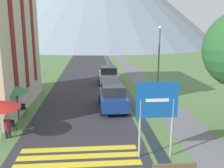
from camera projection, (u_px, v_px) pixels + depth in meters
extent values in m
plane|color=#517542|center=(109.00, 82.00, 26.71)|extent=(160.00, 160.00, 0.00)
cube|color=#2D2D33|center=(87.00, 68.00, 36.23)|extent=(6.40, 60.00, 0.01)
cube|color=slate|center=(129.00, 67.00, 36.71)|extent=(2.20, 60.00, 0.01)
cube|color=black|center=(113.00, 67.00, 36.53)|extent=(0.60, 60.00, 0.00)
cube|color=yellow|center=(78.00, 165.00, 10.49)|extent=(5.44, 0.44, 0.01)
cube|color=yellow|center=(79.00, 156.00, 11.17)|extent=(5.44, 0.44, 0.01)
cube|color=yellow|center=(79.00, 149.00, 11.85)|extent=(5.44, 0.44, 0.01)
cube|color=maroon|center=(12.00, 26.00, 14.60)|extent=(0.06, 0.70, 8.58)
cube|color=maroon|center=(24.00, 27.00, 17.16)|extent=(0.06, 0.70, 8.58)
cube|color=maroon|center=(32.00, 27.00, 19.72)|extent=(0.06, 0.70, 8.58)
cylinder|color=#9E9EA3|center=(140.00, 129.00, 10.84)|extent=(0.10, 0.10, 2.69)
cylinder|color=#9E9EA3|center=(172.00, 128.00, 10.96)|extent=(0.10, 0.10, 2.69)
cube|color=#1451AD|center=(157.00, 100.00, 10.60)|extent=(1.83, 0.05, 1.57)
cube|color=white|center=(157.00, 100.00, 10.57)|extent=(1.01, 0.02, 0.14)
cube|color=navy|center=(113.00, 99.00, 17.67)|extent=(1.78, 4.14, 0.84)
cube|color=#23282D|center=(113.00, 89.00, 17.30)|extent=(1.51, 2.28, 0.68)
cylinder|color=black|center=(100.00, 100.00, 18.94)|extent=(0.18, 0.60, 0.60)
cylinder|color=black|center=(122.00, 99.00, 19.08)|extent=(0.18, 0.60, 0.60)
cylinder|color=black|center=(102.00, 111.00, 16.45)|extent=(0.18, 0.60, 0.60)
cylinder|color=black|center=(127.00, 110.00, 16.58)|extent=(0.18, 0.60, 0.60)
cube|color=silver|center=(108.00, 77.00, 25.66)|extent=(1.84, 3.94, 0.84)
cube|color=#23282D|center=(108.00, 70.00, 25.30)|extent=(1.56, 2.17, 0.68)
cylinder|color=black|center=(99.00, 79.00, 26.87)|extent=(0.18, 0.60, 0.60)
cylinder|color=black|center=(116.00, 78.00, 27.01)|extent=(0.18, 0.60, 0.60)
cylinder|color=black|center=(100.00, 83.00, 24.50)|extent=(0.18, 0.60, 0.60)
cylinder|color=black|center=(118.00, 83.00, 24.64)|extent=(0.18, 0.60, 0.60)
cube|color=black|center=(12.00, 126.00, 13.53)|extent=(0.40, 0.40, 0.04)
cube|color=black|center=(11.00, 123.00, 13.31)|extent=(0.40, 0.04, 0.40)
cylinder|color=black|center=(10.00, 128.00, 13.73)|extent=(0.03, 0.03, 0.45)
cylinder|color=black|center=(16.00, 128.00, 13.76)|extent=(0.03, 0.03, 0.45)
cylinder|color=black|center=(8.00, 131.00, 13.40)|extent=(0.03, 0.03, 0.45)
cylinder|color=black|center=(15.00, 131.00, 13.43)|extent=(0.03, 0.03, 0.45)
cube|color=black|center=(8.00, 116.00, 15.08)|extent=(0.40, 0.40, 0.04)
cube|color=black|center=(7.00, 113.00, 14.86)|extent=(0.40, 0.04, 0.40)
cylinder|color=black|center=(6.00, 118.00, 15.28)|extent=(0.03, 0.03, 0.45)
cylinder|color=black|center=(12.00, 118.00, 15.30)|extent=(0.03, 0.03, 0.45)
cylinder|color=black|center=(4.00, 120.00, 14.95)|extent=(0.03, 0.03, 0.45)
cylinder|color=black|center=(10.00, 120.00, 14.97)|extent=(0.03, 0.03, 0.45)
cube|color=black|center=(23.00, 109.00, 16.38)|extent=(0.40, 0.40, 0.04)
cube|color=black|center=(22.00, 107.00, 16.16)|extent=(0.40, 0.04, 0.40)
cylinder|color=black|center=(21.00, 111.00, 16.58)|extent=(0.03, 0.03, 0.45)
cylinder|color=black|center=(27.00, 111.00, 16.61)|extent=(0.03, 0.03, 0.45)
cylinder|color=black|center=(20.00, 113.00, 16.25)|extent=(0.03, 0.03, 0.45)
cylinder|color=black|center=(25.00, 113.00, 16.28)|extent=(0.03, 0.03, 0.45)
cylinder|color=#B7B2A8|center=(0.00, 121.00, 12.63)|extent=(0.06, 0.06, 2.02)
cylinder|color=#B7B2A8|center=(10.00, 104.00, 15.31)|extent=(0.06, 0.06, 2.16)
cone|color=#338442|center=(9.00, 88.00, 15.09)|extent=(2.36, 2.36, 0.52)
cylinder|color=#282833|center=(6.00, 134.00, 13.03)|extent=(0.14, 0.14, 0.46)
cylinder|color=#282833|center=(10.00, 134.00, 13.05)|extent=(0.14, 0.14, 0.46)
cylinder|color=maroon|center=(7.00, 125.00, 12.93)|extent=(0.32, 0.32, 0.55)
sphere|color=tan|center=(6.00, 118.00, 12.85)|extent=(0.22, 0.22, 0.22)
cylinder|color=#282833|center=(5.00, 123.00, 14.49)|extent=(0.14, 0.14, 0.46)
cylinder|color=#282833|center=(8.00, 123.00, 14.50)|extent=(0.14, 0.14, 0.46)
cylinder|color=navy|center=(6.00, 115.00, 14.38)|extent=(0.32, 0.32, 0.58)
sphere|color=tan|center=(5.00, 108.00, 14.30)|extent=(0.22, 0.22, 0.22)
cylinder|color=#282833|center=(15.00, 112.00, 15.60)|extent=(0.14, 0.14, 0.98)
cylinder|color=#282833|center=(18.00, 112.00, 15.61)|extent=(0.14, 0.14, 0.98)
cylinder|color=#386B47|center=(15.00, 99.00, 15.42)|extent=(0.32, 0.32, 0.67)
sphere|color=#9E755B|center=(15.00, 92.00, 15.33)|extent=(0.22, 0.22, 0.22)
cylinder|color=#515156|center=(159.00, 64.00, 20.46)|extent=(0.12, 0.12, 5.54)
sphere|color=silver|center=(160.00, 28.00, 19.83)|extent=(0.28, 0.28, 0.28)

